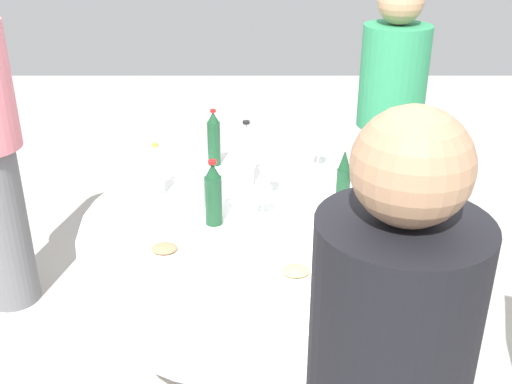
% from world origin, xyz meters
% --- Properties ---
extents(ground_plane, '(10.00, 10.00, 0.00)m').
position_xyz_m(ground_plane, '(0.00, 0.00, 0.00)').
color(ground_plane, '#B7B2A8').
extents(dining_table, '(1.47, 1.47, 0.74)m').
position_xyz_m(dining_table, '(0.00, 0.00, 0.59)').
color(dining_table, white).
rests_on(dining_table, ground_plane).
extents(bottle_dark_green_inner, '(0.06, 0.06, 0.28)m').
position_xyz_m(bottle_dark_green_inner, '(-0.21, 0.54, 0.87)').
color(bottle_dark_green_inner, '#194728').
rests_on(bottle_dark_green_inner, dining_table).
extents(bottle_dark_green_east, '(0.07, 0.07, 0.27)m').
position_xyz_m(bottle_dark_green_east, '(-0.18, -0.06, 0.87)').
color(bottle_dark_green_east, '#194728').
rests_on(bottle_dark_green_east, dining_table).
extents(bottle_clear_left, '(0.06, 0.06, 0.31)m').
position_xyz_m(bottle_clear_left, '(-0.05, 0.28, 0.89)').
color(bottle_clear_left, silver).
rests_on(bottle_clear_left, dining_table).
extents(bottle_clear_west, '(0.06, 0.06, 0.24)m').
position_xyz_m(bottle_clear_west, '(-0.44, 0.20, 0.85)').
color(bottle_clear_west, silver).
rests_on(bottle_clear_west, dining_table).
extents(bottle_dark_green_mid, '(0.06, 0.06, 0.29)m').
position_xyz_m(bottle_dark_green_mid, '(0.34, 0.02, 0.88)').
color(bottle_dark_green_mid, '#194728').
rests_on(bottle_dark_green_mid, dining_table).
extents(bottle_dark_green_outer, '(0.07, 0.07, 0.30)m').
position_xyz_m(bottle_dark_green_outer, '(0.49, 0.12, 0.88)').
color(bottle_dark_green_outer, '#194728').
rests_on(bottle_dark_green_outer, dining_table).
extents(bottle_clear_near, '(0.06, 0.06, 0.33)m').
position_xyz_m(bottle_clear_near, '(-0.26, 0.11, 0.89)').
color(bottle_clear_near, silver).
rests_on(bottle_clear_near, dining_table).
extents(wine_glass_west, '(0.06, 0.06, 0.15)m').
position_xyz_m(wine_glass_west, '(0.29, 0.52, 0.84)').
color(wine_glass_west, white).
rests_on(wine_glass_west, dining_table).
extents(wine_glass_mid, '(0.07, 0.07, 0.14)m').
position_xyz_m(wine_glass_mid, '(0.41, -0.22, 0.84)').
color(wine_glass_mid, white).
rests_on(wine_glass_mid, dining_table).
extents(wine_glass_outer, '(0.07, 0.07, 0.13)m').
position_xyz_m(wine_glass_outer, '(0.02, 0.01, 0.83)').
color(wine_glass_outer, white).
rests_on(wine_glass_outer, dining_table).
extents(wine_glass_near, '(0.06, 0.06, 0.15)m').
position_xyz_m(wine_glass_near, '(0.04, 0.19, 0.85)').
color(wine_glass_near, white).
rests_on(wine_glass_near, dining_table).
extents(plate_far, '(0.22, 0.22, 0.04)m').
position_xyz_m(plate_far, '(0.13, -0.45, 0.75)').
color(plate_far, white).
rests_on(plate_far, dining_table).
extents(plate_right, '(0.21, 0.21, 0.04)m').
position_xyz_m(plate_right, '(-0.34, -0.31, 0.75)').
color(plate_right, white).
rests_on(plate_right, dining_table).
extents(fork_east, '(0.17, 0.09, 0.00)m').
position_xyz_m(fork_east, '(-0.19, 0.38, 0.74)').
color(fork_east, silver).
rests_on(fork_east, dining_table).
extents(spoon_left, '(0.04, 0.18, 0.00)m').
position_xyz_m(spoon_left, '(0.12, -0.12, 0.74)').
color(spoon_left, silver).
rests_on(spoon_left, dining_table).
extents(folded_napkin, '(0.22, 0.22, 0.02)m').
position_xyz_m(folded_napkin, '(0.38, 0.35, 0.75)').
color(folded_napkin, white).
rests_on(folded_napkin, dining_table).
extents(person_left, '(0.34, 0.34, 1.58)m').
position_xyz_m(person_left, '(0.69, 0.82, 0.83)').
color(person_left, slate).
rests_on(person_left, ground_plane).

